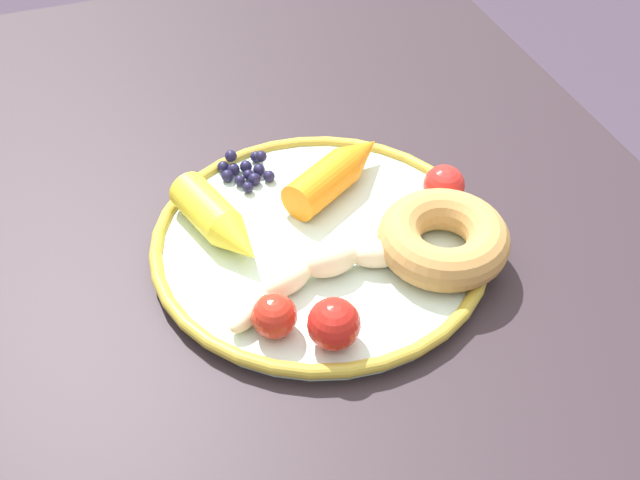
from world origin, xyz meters
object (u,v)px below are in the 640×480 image
Objects in this scene: plate at (320,242)px; tomato_mid at (334,324)px; donut at (443,239)px; tomato_near at (444,185)px; carrot_orange at (337,171)px; blueberry_pile at (245,170)px; banana at (334,269)px; tomato_far at (274,316)px; dining_table at (299,316)px; carrot_yellow at (219,222)px.

tomato_mid is at bearing -14.25° from plate.
tomato_near is (-0.06, 0.03, 0.00)m from donut.
carrot_orange reaches higher than blueberry_pile.
donut is 0.13m from tomato_mid.
carrot_orange is (-0.06, 0.04, 0.02)m from plate.
banana is 0.12m from carrot_orange.
carrot_orange is at bearing -155.33° from donut.
tomato_far is at bearing -38.36° from plate.
tomato_near reaches higher than carrot_orange.
tomato_near is 0.21m from tomato_far.
tomato_near is (0.02, 0.13, 0.15)m from dining_table.
carrot_orange is 0.19m from tomato_mid.
banana is (0.08, 0.01, 0.14)m from dining_table.
carrot_orange is 1.03× the size of carrot_yellow.
tomato_far is (0.12, 0.01, -0.00)m from carrot_yellow.
carrot_orange is at bearing 104.38° from carrot_yellow.
plate is 0.11m from blueberry_pile.
carrot_orange reaches higher than dining_table.
dining_table is 0.13m from plate.
tomato_mid is (0.06, -0.02, 0.01)m from banana.
tomato_far reaches higher than blueberry_pile.
dining_table is at bearing -156.36° from plate.
blueberry_pile is at bearing -168.27° from banana.
tomato_far is (0.03, -0.16, -0.00)m from donut.
donut reaches higher than plate.
plate is at bearing 23.64° from dining_table.
blueberry_pile is (-0.08, -0.02, 0.13)m from dining_table.
carrot_orange is at bearing 158.72° from tomato_mid.
banana is at bearing -5.58° from plate.
donut is (0.11, 0.05, 0.00)m from carrot_orange.
tomato_near is at bearing 153.73° from donut.
banana is 0.11m from carrot_yellow.
plate is 0.12m from tomato_mid.
dining_table is 0.16m from carrot_yellow.
tomato_mid is (0.17, -0.07, 0.00)m from carrot_orange.
tomato_far reaches higher than banana.
blueberry_pile is at bearing -177.61° from tomato_mid.
tomato_mid is at bearing -51.21° from tomato_near.
donut is at bearing 24.67° from carrot_orange.
carrot_yellow is 0.09m from blueberry_pile.
donut is at bearing 101.97° from tomato_far.
banana reaches higher than blueberry_pile.
blueberry_pile reaches higher than dining_table.
tomato_near is at bearing 83.00° from dining_table.
dining_table is 19.42× the size of blueberry_pile.
plate is (0.03, 0.01, 0.12)m from dining_table.
carrot_orange and carrot_yellow have the same top height.
plate is 0.08m from carrot_orange.
carrot_yellow is 3.07× the size of tomato_near.
tomato_mid is at bearing 2.39° from blueberry_pile.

